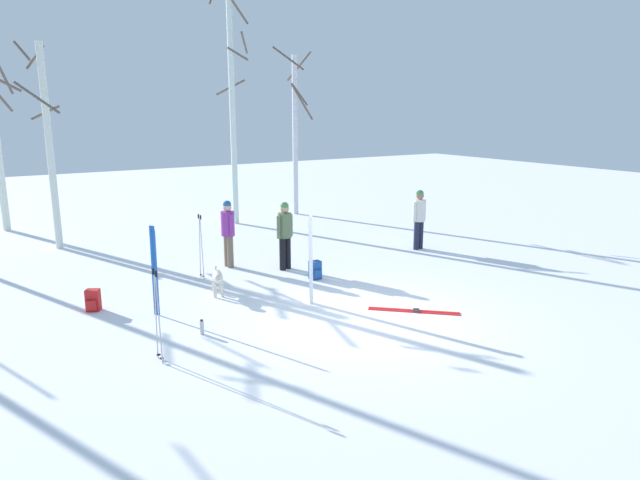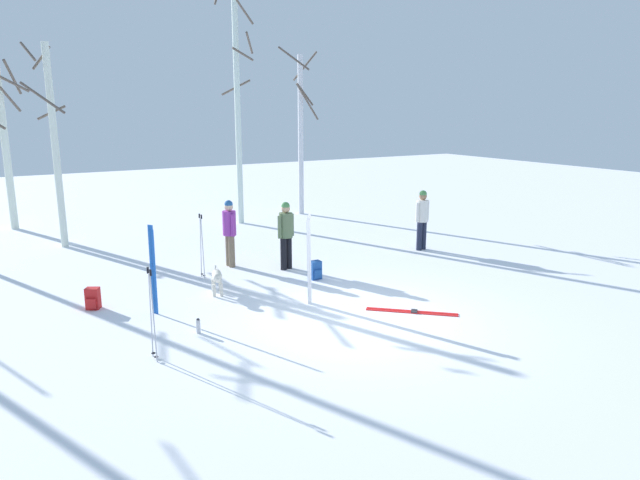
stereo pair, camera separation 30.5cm
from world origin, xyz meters
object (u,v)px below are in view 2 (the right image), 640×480
(ski_pair_lying_0, at_px, (412,312))
(person_2, at_px, (286,231))
(ski_poles_1, at_px, (202,244))
(birch_tree_5, at_px, (301,131))
(dog, at_px, (217,277))
(backpack_0, at_px, (315,270))
(backpack_1, at_px, (93,299))
(person_1, at_px, (229,229))
(ski_poles_0, at_px, (152,312))
(water_bottle_0, at_px, (198,326))
(ski_pair_planted_0, at_px, (309,260))
(birch_tree_4, at_px, (238,104))
(person_0, at_px, (422,216))
(ski_pair_planted_1, at_px, (153,270))
(birch_tree_2, at_px, (5,135))
(birch_tree_3, at_px, (54,143))

(ski_pair_lying_0, bearing_deg, person_2, 99.48)
(ski_poles_1, height_order, birch_tree_5, birch_tree_5)
(dog, height_order, backpack_0, dog)
(backpack_1, bearing_deg, person_1, 24.04)
(person_2, bearing_deg, ski_pair_lying_0, -80.52)
(ski_poles_0, relative_size, water_bottle_0, 5.51)
(ski_pair_lying_0, bearing_deg, ski_pair_planted_0, 135.08)
(birch_tree_4, distance_m, birch_tree_5, 2.92)
(person_2, bearing_deg, person_0, -2.08)
(dog, bearing_deg, backpack_0, -2.04)
(person_0, xyz_separation_m, backpack_1, (-9.01, -0.50, -0.77))
(ski_pair_planted_1, distance_m, water_bottle_0, 1.66)
(person_0, relative_size, backpack_1, 3.90)
(birch_tree_2, bearing_deg, water_bottle_0, -79.62)
(dog, bearing_deg, person_2, 25.18)
(person_2, bearing_deg, water_bottle_0, -138.16)
(person_2, distance_m, ski_poles_0, 5.69)
(ski_poles_1, distance_m, water_bottle_0, 3.63)
(water_bottle_0, distance_m, birch_tree_3, 9.00)
(person_1, bearing_deg, ski_poles_1, -146.76)
(dog, height_order, ski_poles_1, ski_poles_1)
(ski_pair_planted_1, bearing_deg, birch_tree_5, 46.33)
(dog, bearing_deg, ski_poles_1, 83.21)
(ski_pair_lying_0, xyz_separation_m, ski_poles_0, (-5.01, 0.41, 0.80))
(person_1, height_order, backpack_0, person_1)
(birch_tree_4, bearing_deg, backpack_1, -132.08)
(water_bottle_0, bearing_deg, person_0, 20.43)
(water_bottle_0, bearing_deg, birch_tree_5, 52.29)
(water_bottle_0, xyz_separation_m, birch_tree_4, (4.74, 9.14, 3.98))
(person_2, bearing_deg, ski_pair_planted_0, -107.41)
(birch_tree_3, relative_size, birch_tree_4, 0.73)
(person_1, bearing_deg, backpack_0, -58.38)
(water_bottle_0, bearing_deg, person_2, 41.84)
(birch_tree_2, bearing_deg, birch_tree_4, -22.81)
(person_0, relative_size, birch_tree_3, 0.30)
(person_1, relative_size, birch_tree_5, 0.28)
(dog, bearing_deg, person_0, 7.84)
(person_2, xyz_separation_m, ski_pair_planted_1, (-3.73, -1.57, -0.09))
(ski_pair_planted_1, relative_size, ski_poles_0, 1.17)
(birch_tree_2, bearing_deg, backpack_1, -85.23)
(dog, distance_m, birch_tree_2, 10.99)
(dog, xyz_separation_m, birch_tree_4, (3.63, 7.20, 3.72))
(person_0, xyz_separation_m, ski_pair_planted_1, (-8.00, -1.41, -0.09))
(ski_pair_planted_0, xyz_separation_m, backpack_0, (1.01, 1.47, -0.72))
(ski_poles_1, relative_size, birch_tree_5, 0.25)
(person_1, bearing_deg, birch_tree_2, 118.75)
(birch_tree_3, bearing_deg, ski_pair_planted_0, -65.51)
(person_1, height_order, birch_tree_4, birch_tree_4)
(backpack_0, bearing_deg, birch_tree_5, 63.28)
(ski_poles_0, height_order, birch_tree_2, birch_tree_2)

